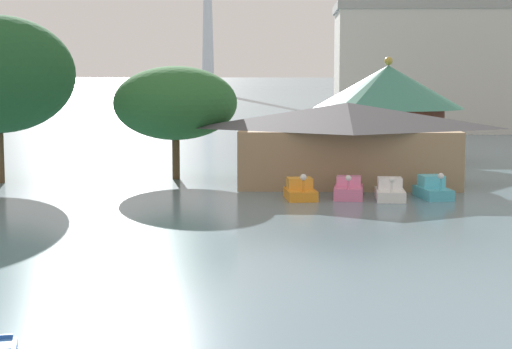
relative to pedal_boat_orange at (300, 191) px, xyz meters
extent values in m
plane|color=slate|center=(-6.29, -27.36, -0.49)|extent=(2000.00, 2000.00, 0.00)
cube|color=orange|center=(0.01, -0.08, -0.20)|extent=(2.06, 2.93, 0.58)
cube|color=gold|center=(-0.04, 0.26, 0.42)|extent=(1.60, 1.41, 0.65)
cylinder|color=orange|center=(0.16, -1.16, 0.42)|extent=(0.14, 0.14, 0.66)
sphere|color=white|center=(0.16, -1.16, 0.94)|extent=(0.38, 0.38, 0.38)
cube|color=pink|center=(2.87, 0.44, -0.14)|extent=(1.91, 2.96, 0.71)
cube|color=pink|center=(2.90, 0.79, 0.50)|extent=(1.53, 1.39, 0.56)
cylinder|color=pink|center=(2.78, -0.69, 0.45)|extent=(0.14, 0.14, 0.46)
sphere|color=white|center=(2.78, -0.69, 0.85)|extent=(0.34, 0.34, 0.34)
cube|color=white|center=(5.27, -0.07, -0.19)|extent=(1.75, 2.98, 0.60)
cube|color=white|center=(5.29, 0.30, 0.44)|extent=(1.44, 1.36, 0.67)
cylinder|color=white|center=(5.23, -1.24, 0.39)|extent=(0.14, 0.14, 0.57)
sphere|color=white|center=(5.23, -1.24, 0.84)|extent=(0.32, 0.32, 0.32)
cube|color=#4CB7CC|center=(7.91, 0.68, -0.18)|extent=(2.10, 3.23, 0.63)
cube|color=#5DCDE2|center=(7.84, 1.05, 0.49)|extent=(1.55, 1.57, 0.70)
cylinder|color=#4CB7CC|center=(8.15, -0.49, 0.47)|extent=(0.14, 0.14, 0.67)
sphere|color=white|center=(8.15, -0.49, 0.98)|extent=(0.35, 0.35, 0.35)
cube|color=#9E7F5B|center=(3.15, 6.82, 1.37)|extent=(14.13, 7.51, 3.73)
pyramid|color=#4C4C51|center=(3.15, 6.82, 4.09)|extent=(15.26, 8.63, 1.72)
cylinder|color=brown|center=(7.44, 21.65, 1.73)|extent=(9.27, 9.27, 4.45)
cone|color=#387F6B|center=(7.44, 21.65, 5.72)|extent=(12.48, 12.48, 3.54)
sphere|color=#B7993D|center=(7.44, 21.65, 7.84)|extent=(0.70, 0.70, 0.70)
cylinder|color=brown|center=(-20.13, 6.67, 1.20)|extent=(0.49, 0.49, 3.38)
cylinder|color=brown|center=(-8.59, 9.33, 0.88)|extent=(0.52, 0.52, 2.75)
ellipsoid|color=#28602D|center=(-8.59, 9.33, 4.82)|extent=(8.59, 8.59, 5.12)
cube|color=beige|center=(19.84, 60.08, 6.92)|extent=(29.35, 13.11, 14.82)
cube|color=#999993|center=(19.84, 60.08, 14.83)|extent=(29.94, 13.37, 1.00)
camera|label=1|loc=(-0.57, -51.03, 7.04)|focal=61.20mm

